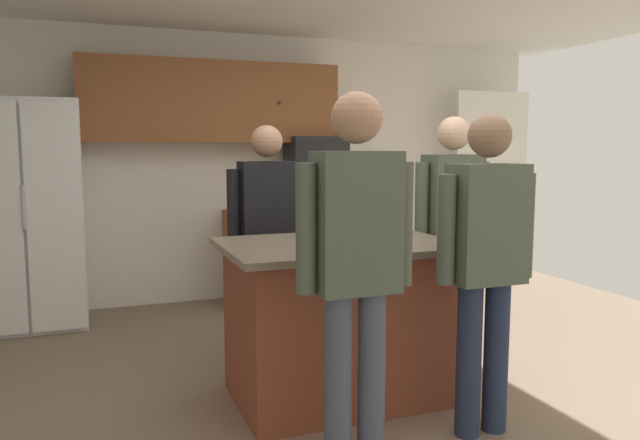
% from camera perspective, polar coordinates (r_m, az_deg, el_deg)
% --- Properties ---
extents(floor, '(7.04, 7.04, 0.00)m').
position_cam_1_polar(floor, '(3.85, 4.38, -16.28)').
color(floor, '#7F6B56').
rests_on(floor, ground).
extents(back_wall, '(6.40, 0.10, 2.60)m').
position_cam_1_polar(back_wall, '(6.19, -6.58, 4.86)').
color(back_wall, white).
rests_on(back_wall, ground).
extents(french_door_window_panel, '(0.90, 0.06, 2.00)m').
position_cam_1_polar(french_door_window_panel, '(6.96, 15.59, 3.23)').
color(french_door_window_panel, white).
rests_on(french_door_window_panel, ground).
extents(cabinet_run_upper, '(2.40, 0.38, 0.75)m').
position_cam_1_polar(cabinet_run_upper, '(5.92, -10.00, 10.77)').
color(cabinet_run_upper, brown).
extents(cabinet_run_lower, '(1.80, 0.63, 0.90)m').
position_cam_1_polar(cabinet_run_lower, '(6.15, -0.30, -3.07)').
color(cabinet_run_lower, brown).
rests_on(cabinet_run_lower, ground).
extents(refrigerator, '(0.87, 0.76, 1.90)m').
position_cam_1_polar(refrigerator, '(5.63, -25.55, 0.45)').
color(refrigerator, white).
rests_on(refrigerator, ground).
extents(microwave_over_range, '(0.56, 0.40, 0.32)m').
position_cam_1_polar(microwave_over_range, '(6.08, -0.37, 6.29)').
color(microwave_over_range, black).
extents(kitchen_island, '(1.35, 0.93, 0.95)m').
position_cam_1_polar(kitchen_island, '(3.71, 1.66, -9.28)').
color(kitchen_island, brown).
rests_on(kitchen_island, ground).
extents(person_guest_left, '(0.57, 0.23, 1.71)m').
position_cam_1_polar(person_guest_left, '(4.29, 12.19, -0.24)').
color(person_guest_left, '#383842').
rests_on(person_guest_left, ground).
extents(person_guest_right, '(0.57, 0.22, 1.68)m').
position_cam_1_polar(person_guest_right, '(3.26, 15.22, -3.00)').
color(person_guest_right, '#232D4C').
rests_on(person_guest_right, ground).
extents(person_host_foreground, '(0.57, 0.23, 1.75)m').
position_cam_1_polar(person_host_foreground, '(2.78, 3.35, -3.36)').
color(person_host_foreground, '#4C5166').
rests_on(person_host_foreground, ground).
extents(person_guest_by_door, '(0.57, 0.22, 1.66)m').
position_cam_1_polar(person_guest_by_door, '(4.29, -4.91, -0.62)').
color(person_guest_by_door, '#232D4C').
rests_on(person_guest_by_door, ground).
extents(glass_stout_tall, '(0.07, 0.07, 0.14)m').
position_cam_1_polar(glass_stout_tall, '(3.21, -0.89, -1.91)').
color(glass_stout_tall, black).
rests_on(glass_stout_tall, kitchen_island).
extents(tumbler_amber, '(0.08, 0.08, 0.16)m').
position_cam_1_polar(tumbler_amber, '(3.37, 1.20, -1.37)').
color(tumbler_amber, black).
rests_on(tumbler_amber, kitchen_island).
extents(mug_ceramic_white, '(0.13, 0.08, 0.10)m').
position_cam_1_polar(mug_ceramic_white, '(3.92, 4.08, -0.64)').
color(mug_ceramic_white, white).
rests_on(mug_ceramic_white, kitchen_island).
extents(glass_short_whisky, '(0.07, 0.07, 0.13)m').
position_cam_1_polar(glass_short_whisky, '(3.82, -1.58, -0.59)').
color(glass_short_whisky, black).
rests_on(glass_short_whisky, kitchen_island).
extents(mug_blue_stoneware, '(0.12, 0.08, 0.11)m').
position_cam_1_polar(mug_blue_stoneware, '(3.78, 0.07, -0.82)').
color(mug_blue_stoneware, white).
rests_on(mug_blue_stoneware, kitchen_island).
extents(serving_tray, '(0.44, 0.30, 0.04)m').
position_cam_1_polar(serving_tray, '(3.67, 4.02, -1.60)').
color(serving_tray, '#B7B7BC').
rests_on(serving_tray, kitchen_island).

